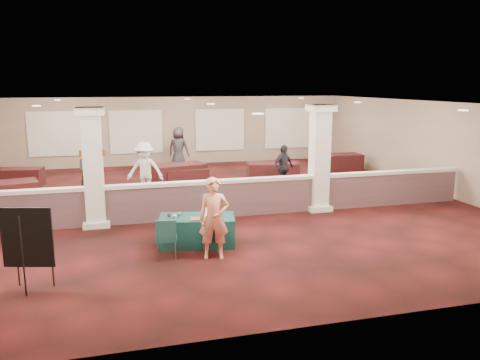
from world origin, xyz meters
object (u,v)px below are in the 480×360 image
object	(u,v)px
far_table_back_left	(20,177)
attendee_b	(145,170)
far_table_back_center	(179,175)
far_table_front_left	(3,195)
conf_chair_side	(166,235)
far_table_front_right	(272,173)
conf_chair_main	(213,233)
far_table_back_right	(339,163)
attendee_d	(179,149)
woman	(214,218)
near_table	(197,230)
easel_board	(27,238)
far_table_front_center	(186,177)
attendee_c	(283,167)
attendee_a	(89,170)

from	to	relation	value
far_table_back_left	attendee_b	xyz separation A→B (m)	(4.50, -3.11, 0.61)
far_table_back_center	far_table_front_left	bearing A→B (deg)	-160.40
attendee_b	conf_chair_side	bearing A→B (deg)	-74.05
far_table_front_left	far_table_front_right	bearing A→B (deg)	9.15
conf_chair_main	far_table_back_right	world-z (taller)	conf_chair_main
far_table_back_left	attendee_d	xyz separation A→B (m)	(6.27, 1.84, 0.63)
conf_chair_main	far_table_front_left	world-z (taller)	conf_chair_main
conf_chair_main	conf_chair_side	distance (m)	1.05
far_table_front_right	woman	bearing A→B (deg)	-117.49
conf_chair_main	far_table_back_right	xyz separation A→B (m)	(7.36, 8.58, -0.12)
near_table	far_table_front_right	distance (m)	7.52
near_table	far_table_back_center	size ratio (longest dim) A/B	0.90
easel_board	conf_chair_side	bearing A→B (deg)	35.11
far_table_back_right	far_table_back_center	bearing A→B (deg)	-172.49
conf_chair_side	far_table_back_right	size ratio (longest dim) A/B	0.48
near_table	attendee_d	distance (m)	10.16
near_table	far_table_front_center	size ratio (longest dim) A/B	1.12
conf_chair_side	far_table_back_center	distance (m)	7.79
near_table	far_table_back_left	distance (m)	9.88
near_table	far_table_back_right	world-z (taller)	far_table_back_right
far_table_front_left	far_table_front_center	bearing A→B (deg)	17.04
attendee_b	attendee_c	bearing A→B (deg)	15.39
woman	attendee_c	world-z (taller)	woman
far_table_front_center	attendee_b	size ratio (longest dim) A/B	0.85
easel_board	attendee_c	xyz separation A→B (m)	(7.47, 6.94, -0.20)
near_table	far_table_front_right	bearing A→B (deg)	68.74
far_table_back_right	attendee_a	xyz separation A→B (m)	(-10.39, -1.36, 0.43)
conf_chair_main	attendee_a	distance (m)	7.83
woman	far_table_front_left	xyz separation A→B (m)	(-5.48, 5.82, -0.50)
near_table	far_table_front_right	xyz separation A→B (m)	(4.03, 6.35, 0.05)
conf_chair_side	attendee_c	world-z (taller)	attendee_c
easel_board	attendee_b	size ratio (longest dim) A/B	0.85
near_table	attendee_c	distance (m)	6.59
conf_chair_side	attendee_b	xyz separation A→B (m)	(-0.09, 5.97, 0.39)
far_table_front_left	attendee_c	size ratio (longest dim) A/B	1.22
conf_chair_main	attendee_a	size ratio (longest dim) A/B	0.52
far_table_front_center	attendee_d	bearing A→B (deg)	87.30
conf_chair_main	conf_chair_side	world-z (taller)	conf_chair_side
far_table_front_left	attendee_d	xyz separation A→B (m)	(6.13, 5.26, 0.55)
attendee_c	far_table_front_left	bearing A→B (deg)	156.75
far_table_back_right	attendee_d	world-z (taller)	attendee_d
attendee_c	conf_chair_main	bearing A→B (deg)	-147.96
far_table_front_right	easel_board	bearing A→B (deg)	-132.58
far_table_back_left	far_table_back_center	size ratio (longest dim) A/B	0.83
far_table_back_right	far_table_front_left	bearing A→B (deg)	-166.98
conf_chair_main	easel_board	world-z (taller)	easel_board
conf_chair_main	attendee_b	xyz separation A→B (m)	(-1.14, 5.91, 0.43)
far_table_front_left	near_table	bearing A→B (deg)	-42.67
far_table_front_right	attendee_c	distance (m)	1.24
far_table_front_left	far_table_back_right	bearing A→B (deg)	13.02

